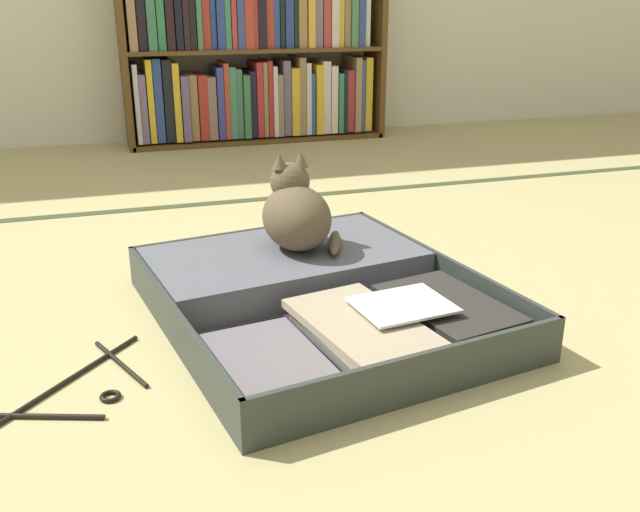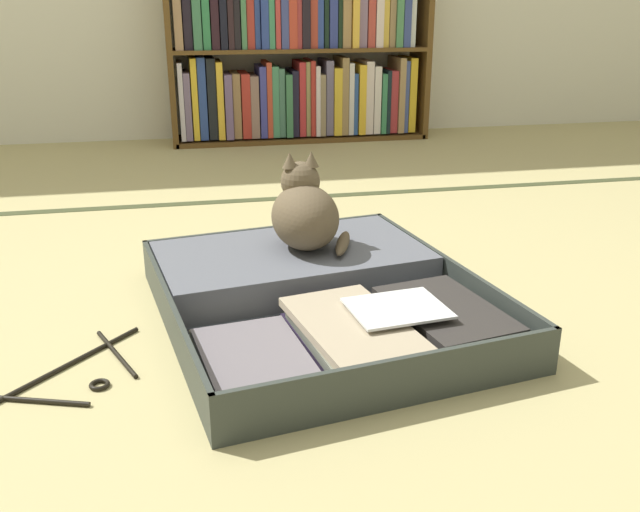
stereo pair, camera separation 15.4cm
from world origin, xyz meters
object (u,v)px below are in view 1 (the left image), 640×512
Objects in this scene: black_cat at (296,214)px; open_suitcase at (312,292)px; bookshelf at (253,55)px; clothes_hanger at (79,387)px.

open_suitcase is at bearing -92.53° from black_cat.
bookshelf is at bearing 81.03° from open_suitcase.
open_suitcase is 3.84× the size of black_cat.
black_cat reaches higher than clothes_hanger.
open_suitcase is (-0.34, -2.18, -0.40)m from bookshelf.
bookshelf is at bearing 80.49° from black_cat.
bookshelf is 4.22× the size of clothes_hanger.
open_suitcase is 2.92× the size of clothes_hanger.
black_cat is 0.76× the size of clothes_hanger.
clothes_hanger is at bearing -144.67° from black_cat.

